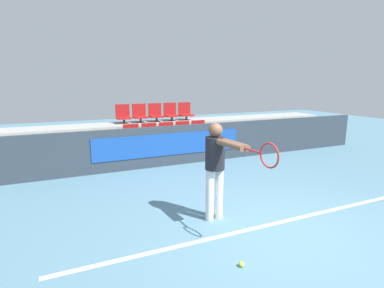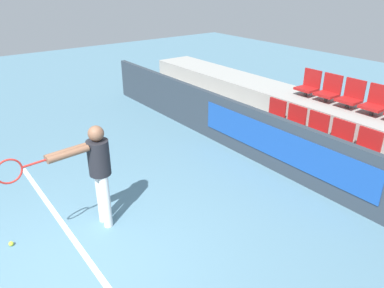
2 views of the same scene
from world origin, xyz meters
The scene contains 17 objects.
ground_plane centered at (0.00, 0.00, 0.00)m, with size 30.00×30.00×0.00m, color slate.
court_baseline centered at (0.00, 0.28, 0.00)m, with size 6.37×0.08×0.01m.
barrier_wall centered at (0.00, 4.15, 0.53)m, with size 12.76×0.14×1.06m.
bleacher_tier_front centered at (0.00, 4.78, 0.24)m, with size 12.36×1.08×0.48m.
bleacher_tier_middle centered at (0.00, 5.86, 0.48)m, with size 12.36×1.08×0.95m.
stadium_chair_0 centered at (-1.03, 4.91, 0.73)m, with size 0.43×0.38×0.57m.
stadium_chair_1 centered at (-0.52, 4.91, 0.73)m, with size 0.43×0.38×0.57m.
stadium_chair_2 centered at (0.00, 4.91, 0.73)m, with size 0.43×0.38×0.57m.
stadium_chair_3 centered at (0.52, 4.91, 0.73)m, with size 0.43×0.38×0.57m.
stadium_chair_4 centered at (1.03, 4.91, 0.73)m, with size 0.43×0.38×0.57m.
stadium_chair_5 centered at (-1.03, 5.99, 1.20)m, with size 0.43×0.38×0.57m.
stadium_chair_6 centered at (-0.52, 5.99, 1.20)m, with size 0.43×0.38×0.57m.
stadium_chair_7 centered at (0.00, 5.99, 1.20)m, with size 0.43×0.38×0.57m.
stadium_chair_8 centered at (0.52, 5.99, 1.20)m, with size 0.43×0.38×0.57m.
stadium_chair_9 centered at (1.03, 5.99, 1.20)m, with size 0.43×0.38×0.57m.
tennis_player centered at (-0.63, 0.75, 0.98)m, with size 0.32×1.48×1.58m.
tennis_ball centered at (-0.95, -0.46, 0.03)m, with size 0.07×0.07×0.07m.
Camera 1 is at (-2.82, -3.18, 2.21)m, focal length 28.00 mm.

